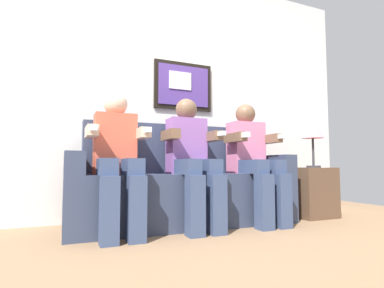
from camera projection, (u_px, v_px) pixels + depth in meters
name	position (u px, v px, depth m)	size (l,w,h in m)	color
ground_plane	(200.00, 232.00, 2.38)	(5.69, 5.69, 0.00)	#8C6B4C
back_wall_assembly	(169.00, 90.00, 3.17)	(4.38, 0.10, 2.60)	silver
couch	(184.00, 189.00, 2.70)	(1.98, 0.58, 0.90)	#333D56
person_on_left	(117.00, 154.00, 2.33)	(0.46, 0.56, 1.11)	#D8593F
person_in_middle	(192.00, 155.00, 2.57)	(0.46, 0.56, 1.11)	#8C59A5
person_on_right	(253.00, 156.00, 2.81)	(0.46, 0.56, 1.11)	pink
side_table_right	(310.00, 192.00, 3.12)	(0.40, 0.40, 0.50)	brown
table_lamp	(313.00, 133.00, 3.13)	(0.22, 0.22, 0.46)	#333338
spare_remote_on_table	(321.00, 167.00, 3.10)	(0.04, 0.13, 0.02)	white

